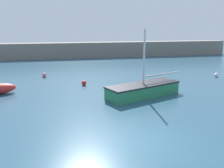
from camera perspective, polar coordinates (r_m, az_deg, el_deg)
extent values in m
cube|color=#284C60|center=(12.32, 7.11, -13.34)|extent=(120.00, 120.00, 0.20)
cube|color=slate|center=(42.57, -6.96, 7.75)|extent=(51.84, 2.44, 2.48)
cube|color=#287A4C|center=(19.46, 7.12, -1.52)|extent=(6.22, 3.94, 0.87)
cube|color=black|center=(19.34, 7.17, -0.11)|extent=(6.35, 4.02, 0.12)
cylinder|color=silver|center=(18.96, 7.35, 6.00)|extent=(0.14, 0.14, 4.27)
cylinder|color=silver|center=(20.48, 11.18, 2.18)|extent=(3.53, 1.52, 0.11)
sphere|color=white|center=(28.68, 22.71, 1.94)|extent=(0.42, 0.42, 0.42)
sphere|color=red|center=(22.93, -6.43, 0.25)|extent=(0.43, 0.43, 0.43)
sphere|color=#EA668C|center=(27.32, -15.22, 2.03)|extent=(0.46, 0.46, 0.46)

